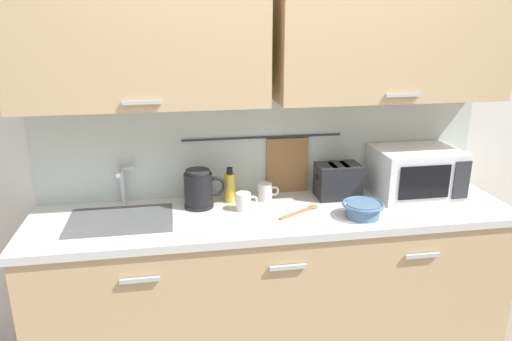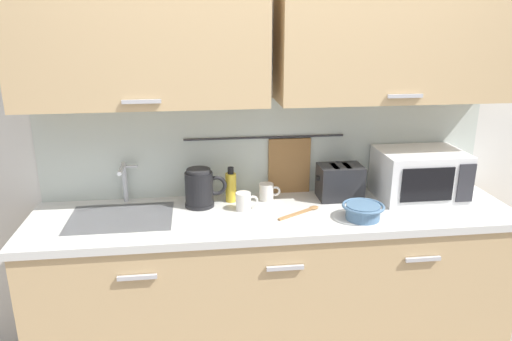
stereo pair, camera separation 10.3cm
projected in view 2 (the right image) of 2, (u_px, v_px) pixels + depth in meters
name	position (u px, v px, depth m)	size (l,w,h in m)	color
counter_unit	(272.00, 286.00, 2.67)	(2.53, 0.64, 0.90)	tan
back_wall_assembly	(269.00, 86.00, 2.56)	(3.70, 0.41, 2.50)	silver
sink_faucet	(124.00, 178.00, 2.61)	(0.09, 0.17, 0.22)	#B2B5BA
microwave	(419.00, 174.00, 2.69)	(0.46, 0.35, 0.27)	white
electric_kettle	(200.00, 188.00, 2.58)	(0.23, 0.16, 0.21)	black
dish_soap_bottle	(231.00, 186.00, 2.65)	(0.06, 0.06, 0.20)	yellow
mug_near_sink	(244.00, 201.00, 2.54)	(0.12, 0.08, 0.09)	silver
mixing_bowl	(363.00, 211.00, 2.43)	(0.21, 0.21, 0.08)	#4C7093
toaster	(340.00, 182.00, 2.69)	(0.26, 0.17, 0.19)	#232326
mug_by_kettle	(267.00, 192.00, 2.68)	(0.12, 0.08, 0.09)	silver
wooden_spoon	(304.00, 211.00, 2.52)	(0.25, 0.17, 0.01)	#9E7042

